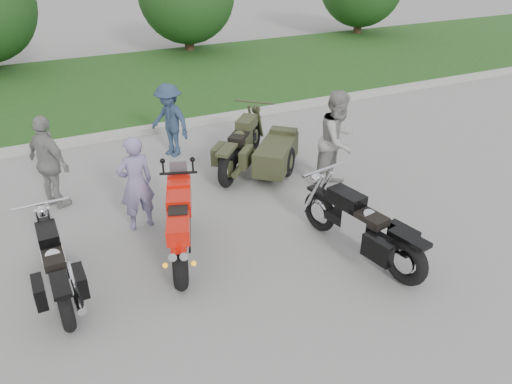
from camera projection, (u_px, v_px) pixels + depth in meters
name	position (u px, v px, depth m)	size (l,w,h in m)	color
ground	(238.00, 270.00, 7.38)	(80.00, 80.00, 0.00)	gray
curb	(136.00, 132.00, 12.09)	(60.00, 0.30, 0.15)	#A7A59E
grass_strip	(103.00, 87.00, 15.37)	(60.00, 8.00, 0.14)	#305D20
sportbike_red	(180.00, 224.00, 7.39)	(0.90, 2.10, 1.03)	black
cruiser_left	(57.00, 269.00, 6.70)	(0.38, 2.22, 0.85)	black
cruiser_right	(365.00, 230.00, 7.46)	(0.70, 2.44, 0.95)	black
cruiser_sidecar	(261.00, 152.00, 10.09)	(2.12, 2.28, 0.97)	black
person_stripe	(136.00, 183.00, 8.07)	(0.60, 0.39, 1.63)	#7F77A3
person_grey	(338.00, 140.00, 9.32)	(0.92, 0.72, 1.90)	gray
person_denim	(170.00, 120.00, 10.69)	(1.03, 0.59, 1.60)	navy
person_back	(49.00, 163.00, 8.67)	(1.00, 0.42, 1.71)	gray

